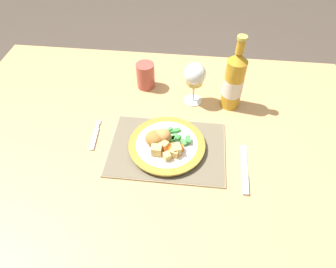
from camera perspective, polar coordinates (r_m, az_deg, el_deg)
ground_plane at (r=1.63m, az=-1.83°, el=-17.78°), size 6.00×6.00×0.00m
dining_table at (r=1.07m, az=-2.66°, el=-2.72°), size 1.43×0.96×0.74m
placemat at (r=0.95m, az=-0.20°, el=-2.80°), size 0.37×0.26×0.01m
dinner_plate at (r=0.95m, az=-0.23°, el=-2.14°), size 0.24×0.24×0.02m
breaded_croquettes at (r=0.93m, az=-2.09°, el=-0.67°), size 0.09×0.08×0.04m
green_beans_pile at (r=0.95m, az=1.98°, el=-0.52°), size 0.08×0.08×0.02m
glazed_carrots at (r=0.91m, az=1.15°, el=-2.99°), size 0.07×0.05×0.02m
fork at (r=1.02m, az=-13.74°, el=-0.47°), size 0.02×0.14×0.01m
table_knife at (r=0.93m, az=14.42°, el=-7.25°), size 0.02×0.18×0.01m
wine_glass at (r=1.06m, az=5.12°, el=10.95°), size 0.08×0.08×0.16m
bottle at (r=1.06m, az=12.42°, el=9.84°), size 0.07×0.07×0.27m
roast_potatoes at (r=0.90m, az=-0.34°, el=-3.00°), size 0.09×0.07×0.03m
drinking_cup at (r=1.16m, az=-4.30°, el=11.12°), size 0.07×0.07×0.10m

